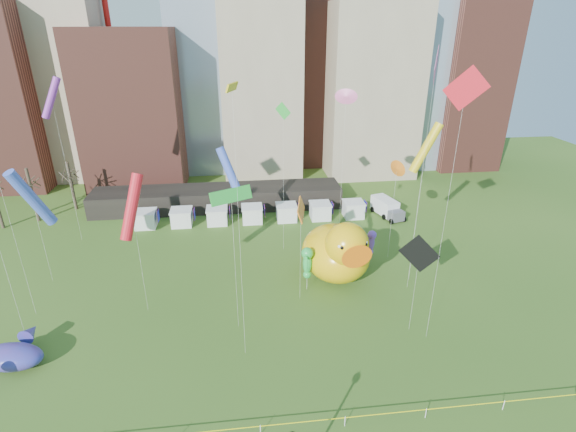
{
  "coord_description": "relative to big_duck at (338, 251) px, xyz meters",
  "views": [
    {
      "loc": [
        -0.64,
        -21.55,
        26.17
      ],
      "look_at": [
        3.16,
        10.34,
        12.0
      ],
      "focal_mm": 27.0,
      "sensor_mm": 36.0,
      "label": 1
    }
  ],
  "objects": [
    {
      "name": "kite_0",
      "position": [
        6.03,
        -10.6,
        18.1
      ],
      "size": [
        2.53,
        2.1,
        23.68
      ],
      "color": "silver",
      "rests_on": "ground"
    },
    {
      "name": "kite_1",
      "position": [
        7.29,
        -2.56,
        19.01
      ],
      "size": [
        1.62,
        3.0,
        24.66
      ],
      "color": "silver",
      "rests_on": "ground"
    },
    {
      "name": "kite_13",
      "position": [
        -11.45,
        10.42,
        6.13
      ],
      "size": [
        3.57,
        3.02,
        12.81
      ],
      "color": "silver",
      "rests_on": "ground"
    },
    {
      "name": "kite_7",
      "position": [
        -31.52,
        13.47,
        14.9
      ],
      "size": [
        2.95,
        1.64,
        20.9
      ],
      "color": "silver",
      "rests_on": "ground"
    },
    {
      "name": "box_truck",
      "position": [
        11.3,
        16.57,
        -2.28
      ],
      "size": [
        3.72,
        6.29,
        2.52
      ],
      "rotation": [
        0.0,
        0.0,
        0.28
      ],
      "color": "white",
      "rests_on": "ground"
    },
    {
      "name": "kite_8",
      "position": [
        -20.09,
        -3.4,
        7.63
      ],
      "size": [
        2.72,
        3.49,
        14.17
      ],
      "color": "silver",
      "rests_on": "ground"
    },
    {
      "name": "vendor_tents",
      "position": [
        -8.71,
        16.78,
        -2.46
      ],
      "size": [
        33.24,
        2.8,
        2.4
      ],
      "color": "white",
      "rests_on": "ground"
    },
    {
      "name": "kite_6",
      "position": [
        -4.65,
        -3.34,
        6.57
      ],
      "size": [
        1.35,
        4.13,
        10.78
      ],
      "color": "silver",
      "rests_on": "ground"
    },
    {
      "name": "skyline",
      "position": [
        -7.47,
        41.84,
        17.87
      ],
      "size": [
        101.0,
        23.0,
        68.0
      ],
      "color": "brown",
      "rests_on": "ground"
    },
    {
      "name": "kite_4",
      "position": [
        -10.54,
        -10.79,
        18.36
      ],
      "size": [
        0.92,
        1.82,
        22.71
      ],
      "color": "silver",
      "rests_on": "ground"
    },
    {
      "name": "kite_14",
      "position": [
        7.37,
        4.18,
        7.82
      ],
      "size": [
        0.74,
        1.75,
        12.29
      ],
      "color": "silver",
      "rests_on": "ground"
    },
    {
      "name": "bare_trees",
      "position": [
        -39.89,
        21.32,
        0.44
      ],
      "size": [
        8.44,
        6.44,
        8.5
      ],
      "color": "#382B21",
      "rests_on": "ground"
    },
    {
      "name": "seahorse_purple",
      "position": [
        4.88,
        3.43,
        -0.75
      ],
      "size": [
        1.15,
        1.4,
        4.13
      ],
      "rotation": [
        0.0,
        0.0,
        -0.08
      ],
      "color": "silver",
      "rests_on": "ground"
    },
    {
      "name": "kite_3",
      "position": [
        -11.09,
        -7.01,
        9.66
      ],
      "size": [
        3.54,
        2.18,
        13.84
      ],
      "color": "silver",
      "rests_on": "ground"
    },
    {
      "name": "small_duck",
      "position": [
        -0.86,
        5.65,
        -2.2
      ],
      "size": [
        3.41,
        4.15,
        2.99
      ],
      "rotation": [
        0.0,
        0.0,
        -0.19
      ],
      "color": "white",
      "rests_on": "ground"
    },
    {
      "name": "seahorse_green",
      "position": [
        -3.64,
        -1.71,
        0.03
      ],
      "size": [
        1.59,
        1.79,
        5.13
      ],
      "rotation": [
        0.0,
        0.0,
        -0.36
      ],
      "color": "silver",
      "rests_on": "ground"
    },
    {
      "name": "kite_12",
      "position": [
        8.07,
        -1.01,
        11.54
      ],
      "size": [
        3.05,
        1.0,
        17.69
      ],
      "color": "silver",
      "rests_on": "ground"
    },
    {
      "name": "kite_10",
      "position": [
        4.81,
        -9.48,
        4.49
      ],
      "size": [
        3.65,
        0.66,
        9.95
      ],
      "color": "silver",
      "rests_on": "ground"
    },
    {
      "name": "kite_5",
      "position": [
        -31.58,
        3.34,
        6.36
      ],
      "size": [
        3.56,
        3.78,
        13.36
      ],
      "color": "silver",
      "rests_on": "ground"
    },
    {
      "name": "big_duck",
      "position": [
        0.0,
        0.0,
        0.0
      ],
      "size": [
        8.75,
        10.72,
        7.78
      ],
      "rotation": [
        0.0,
        0.0,
        0.17
      ],
      "color": "yellow",
      "rests_on": "ground"
    },
    {
      "name": "kite_9",
      "position": [
        1.04,
        4.1,
        15.76
      ],
      "size": [
        1.53,
        0.83,
        20.22
      ],
      "color": "silver",
      "rests_on": "ground"
    },
    {
      "name": "whale_inflatable",
      "position": [
        -29.78,
        -9.99,
        -2.51
      ],
      "size": [
        5.64,
        6.8,
        2.32
      ],
      "rotation": [
        0.0,
        0.0,
        -0.16
      ],
      "color": "#53328A",
      "rests_on": "ground"
    },
    {
      "name": "kite_11",
      "position": [
        -5.12,
        7.92,
        13.23
      ],
      "size": [
        1.63,
        1.2,
        18.41
      ],
      "color": "silver",
      "rests_on": "ground"
    },
    {
      "name": "pavilion",
      "position": [
        -13.72,
        22.78,
        -1.97
      ],
      "size": [
        38.0,
        6.0,
        3.2
      ],
      "primitive_type": "cube",
      "color": "black",
      "rests_on": "ground"
    },
    {
      "name": "caution_tape",
      "position": [
        -9.72,
        -19.22,
        -2.89
      ],
      "size": [
        50.0,
        0.06,
        0.9
      ],
      "color": "white",
      "rests_on": "ground"
    }
  ]
}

